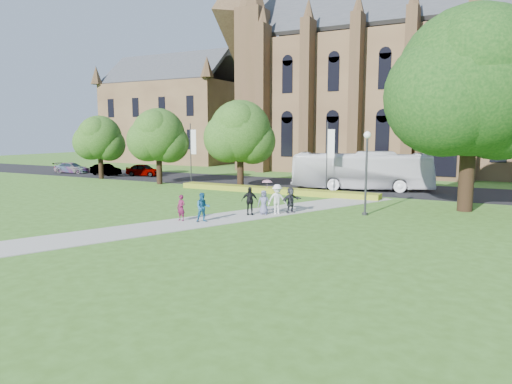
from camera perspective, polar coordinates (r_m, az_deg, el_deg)
The scene contains 24 objects.
ground at distance 26.67m, azimuth -5.98°, elevation -3.78°, with size 160.00×160.00×0.00m, color #3C631D.
road at distance 44.54m, azimuth 8.30°, elevation 0.78°, with size 160.00×10.00×0.02m, color black.
footpath at distance 27.49m, azimuth -4.83°, elevation -3.38°, with size 3.20×30.00×0.04m, color #B2B2A8.
flower_hedge at distance 39.00m, azimuth 2.24°, elevation 0.21°, with size 18.00×1.40×0.45m, color gold.
cathedral at distance 62.18m, azimuth 23.85°, elevation 14.13°, with size 52.60×18.25×28.00m.
building_west at distance 80.20m, azimuth -9.96°, elevation 10.34°, with size 22.00×14.00×18.30m.
streetlamp at distance 29.21m, azimuth 13.65°, elevation 3.57°, with size 0.44×0.44×5.24m.
large_tree at distance 32.99m, azimuth 25.41°, elevation 12.31°, with size 9.60×9.60×13.20m.
street_tree_0 at distance 46.35m, azimuth -12.11°, elevation 6.99°, with size 5.20×5.20×7.50m.
street_tree_1 at distance 41.66m, azimuth -1.99°, elevation 7.58°, with size 5.60×5.60×8.05m.
street_tree_2 at distance 53.21m, azimuth -18.97°, elevation 6.43°, with size 4.80×4.80×6.95m.
banner_pole_0 at distance 39.05m, azimuth 9.01°, elevation 4.79°, with size 0.70×0.10×6.00m.
banner_pole_1 at distance 45.44m, azimuth -8.05°, elevation 5.20°, with size 0.70×0.10×6.00m.
tour_coach at distance 41.87m, azimuth 13.04°, elevation 2.61°, with size 2.88×12.32×3.43m, color silver.
car_0 at distance 54.98m, azimuth -13.85°, elevation 2.70°, with size 1.70×4.23×1.44m, color gray.
car_1 at distance 57.31m, azimuth -18.28°, elevation 2.67°, with size 1.42×4.06×1.34m, color gray.
car_2 at distance 61.80m, azimuth -22.02°, elevation 2.82°, with size 1.82×4.47×1.30m, color gray.
pedestrian_0 at distance 27.03m, azimuth -9.34°, elevation -1.96°, with size 0.56×0.36×1.52m, color maroon.
pedestrian_1 at distance 26.50m, azimuth -6.66°, elevation -1.92°, with size 0.82×0.64×1.69m, color #195481.
pedestrian_2 at distance 28.77m, azimuth 2.66°, elevation -0.91°, with size 1.22×0.70×1.89m, color silver.
pedestrian_3 at distance 28.56m, azimuth -0.81°, elevation -1.11°, with size 1.03×0.43×1.76m, color black.
pedestrian_4 at distance 28.67m, azimuth 0.98°, elevation -1.31°, with size 0.75×0.49×1.53m, color slate.
pedestrian_5 at distance 29.30m, azimuth 4.36°, elevation -1.01°, with size 1.53×0.49×1.65m, color #2C2B34.
parasol at distance 28.54m, azimuth 1.40°, elevation 0.79°, with size 0.66×0.66×0.58m, color #E8A4B0.
Camera 1 is at (14.42, -21.81, 5.26)m, focal length 32.00 mm.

